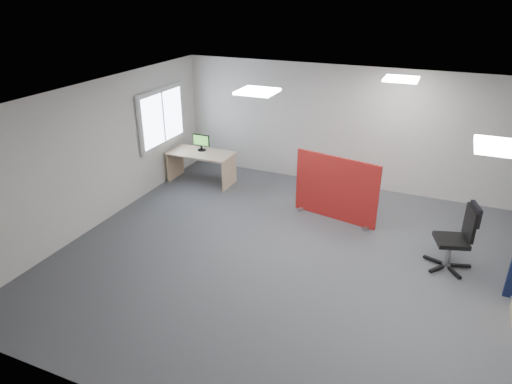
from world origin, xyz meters
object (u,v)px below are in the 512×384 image
(office_chair, at_px, (460,233))
(red_divider, at_px, (336,189))
(second_desk, at_px, (202,159))
(monitor_second, at_px, (201,142))

(office_chair, bearing_deg, red_divider, 140.73)
(second_desk, relative_size, monitor_second, 3.57)
(red_divider, height_order, office_chair, red_divider)
(second_desk, xyz_separation_m, monitor_second, (-0.05, 0.09, 0.39))
(monitor_second, relative_size, office_chair, 0.37)
(red_divider, relative_size, second_desk, 1.13)
(red_divider, distance_m, monitor_second, 3.44)
(red_divider, bearing_deg, second_desk, -179.07)
(red_divider, height_order, second_desk, red_divider)
(red_divider, height_order, monitor_second, red_divider)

